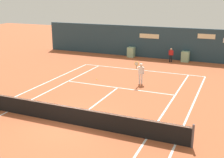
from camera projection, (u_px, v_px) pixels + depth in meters
ground_plane at (76, 119)px, 15.16m from camera, size 80.00×80.00×0.01m
tennis_net at (69, 114)px, 14.51m from camera, size 12.10×0.10×1.07m
sponsor_back_wall at (158, 43)px, 29.19m from camera, size 25.00×1.02×3.15m
player_on_baseline at (141, 72)px, 20.86m from camera, size 0.56×0.67×1.76m
ball_kid_centre_post at (171, 54)px, 27.75m from camera, size 0.44×0.22×1.33m
tennis_ball_mid_court at (97, 79)px, 22.18m from camera, size 0.07×0.07×0.07m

